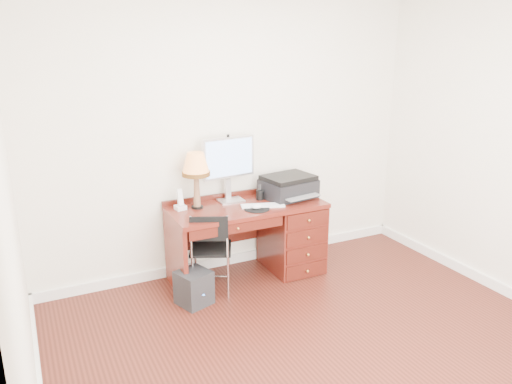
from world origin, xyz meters
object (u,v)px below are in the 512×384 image
phone (180,204)px  monitor (229,161)px  printer (288,186)px  desk (276,232)px  equipment_box (194,288)px  leg_lamp (196,168)px  chair (213,245)px

phone → monitor: bearing=-2.7°
printer → phone: bearing=166.2°
monitor → printer: size_ratio=1.14×
desk → equipment_box: (-0.98, -0.29, -0.26)m
printer → phone: (-1.11, 0.09, -0.05)m
monitor → printer: bearing=-21.4°
printer → leg_lamp: size_ratio=1.04×
chair → equipment_box: size_ratio=2.57×
chair → printer: bearing=38.2°
printer → chair: 1.02m
phone → equipment_box: bearing=-104.5°
desk → monitor: size_ratio=2.36×
leg_lamp → equipment_box: bearing=-115.9°
desk → printer: size_ratio=2.69×
printer → chair: printer is taller
equipment_box → chair: bearing=5.9°
desk → printer: bearing=17.2°
chair → equipment_box: (-0.23, -0.11, -0.33)m
chair → desk: bearing=37.6°
leg_lamp → monitor: bearing=12.5°
leg_lamp → chair: 0.73m
equipment_box → desk: bearing=-2.5°
monitor → equipment_box: size_ratio=2.05×
leg_lamp → desk: bearing=-8.8°
printer → chair: size_ratio=0.70×
monitor → phone: 0.63m
leg_lamp → printer: bearing=-4.2°
monitor → phone: (-0.52, -0.06, -0.34)m
printer → equipment_box: size_ratio=1.80×
desk → chair: size_ratio=1.88×
desk → monitor: (-0.42, 0.20, 0.74)m
monitor → chair: bearing=-137.8°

